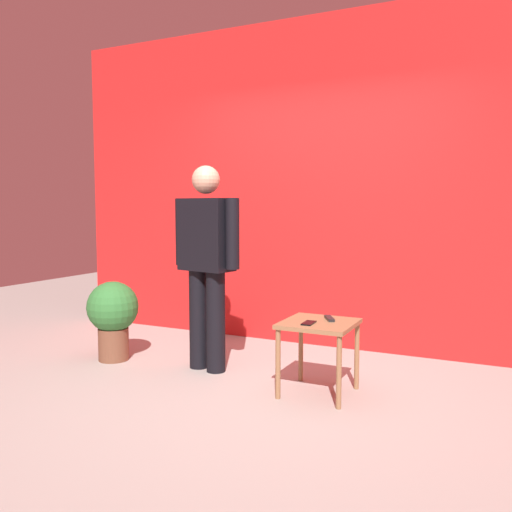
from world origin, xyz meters
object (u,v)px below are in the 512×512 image
at_px(standing_person, 207,257).
at_px(potted_plant, 113,314).
at_px(side_table, 319,333).
at_px(cell_phone, 309,323).
at_px(tv_remote, 329,318).

distance_m(standing_person, potted_plant, 1.02).
height_order(standing_person, side_table, standing_person).
bearing_deg(side_table, standing_person, 171.37).
distance_m(standing_person, cell_phone, 1.08).
bearing_deg(potted_plant, tv_remote, 1.89).
height_order(side_table, cell_phone, cell_phone).
bearing_deg(cell_phone, standing_person, 163.36).
height_order(side_table, potted_plant, potted_plant).
height_order(standing_person, tv_remote, standing_person).
distance_m(side_table, cell_phone, 0.14).
bearing_deg(potted_plant, standing_person, 7.91).
bearing_deg(standing_person, tv_remote, -3.13).
distance_m(standing_person, side_table, 1.13).
relative_size(standing_person, potted_plant, 2.41).
height_order(tv_remote, potted_plant, potted_plant).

